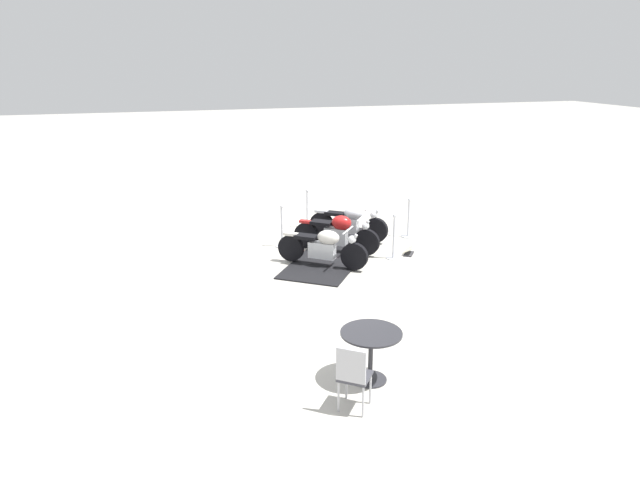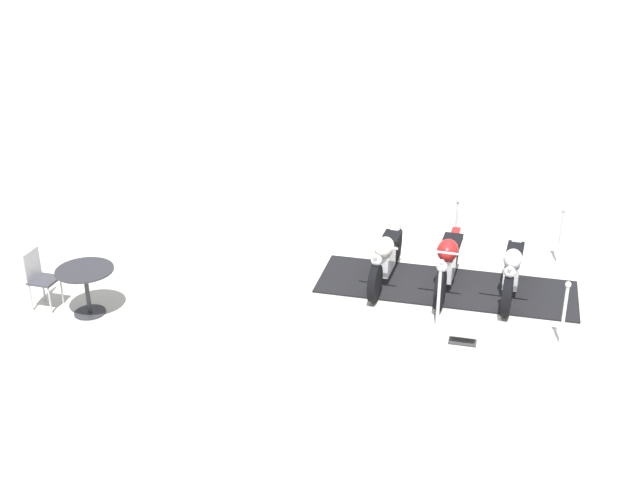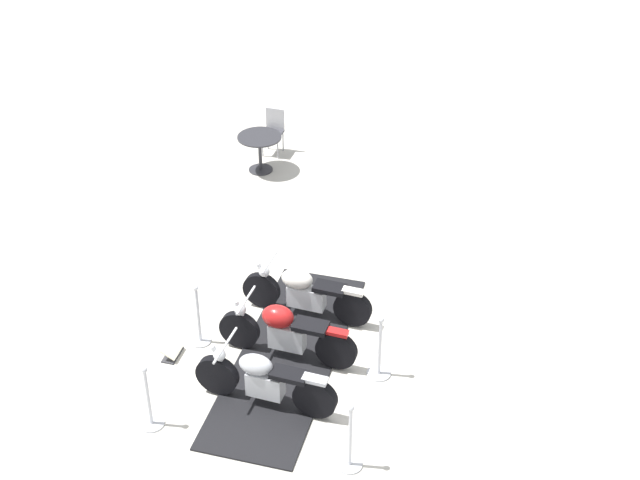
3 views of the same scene
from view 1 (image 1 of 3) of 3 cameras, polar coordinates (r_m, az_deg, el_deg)
name	(u,v)px [view 1 (image 1 of 3)]	position (r m, az deg, el deg)	size (l,w,h in m)	color
ground_plane	(336,252)	(14.05, 1.56, -1.20)	(80.00, 80.00, 0.00)	beige
display_platform	(336,252)	(14.05, 1.57, -1.14)	(4.28, 1.43, 0.03)	black
motorcycle_cream	(323,247)	(12.95, 0.35, -0.65)	(1.45, 1.74, 0.90)	black
motorcycle_maroon	(337,232)	(13.89, 1.72, 0.76)	(1.45, 1.76, 0.93)	black
motorcycle_chrome	(349,223)	(14.86, 2.88, 1.71)	(1.43, 1.71, 0.93)	black
stanchion_right_rear	(408,225)	(15.33, 8.65, 1.43)	(0.36, 0.36, 1.05)	silver
stanchion_right_mid	(394,244)	(13.61, 7.23, -0.43)	(0.33, 0.33, 1.08)	silver
stanchion_left_rear	(307,215)	(16.04, -1.27, 2.43)	(0.34, 0.34, 1.08)	silver
stanchion_left_mid	(282,234)	(14.42, -3.76, 0.58)	(0.36, 0.36, 1.07)	silver
info_placard	(409,252)	(14.04, 8.71, -1.15)	(0.45, 0.41, 0.21)	#333338
cafe_table	(371,344)	(8.49, 5.03, -10.11)	(0.89, 0.89, 0.77)	#2D2D33
cafe_chair_near_table	(353,374)	(7.82, 3.29, -13.01)	(0.56, 0.56, 0.96)	#B7B7BC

